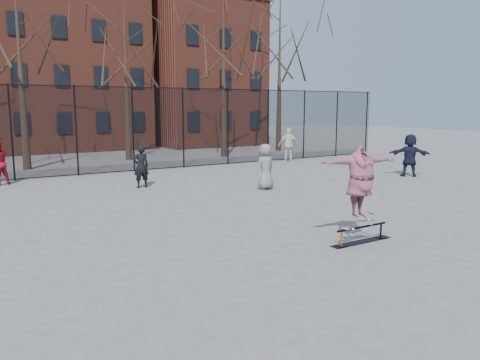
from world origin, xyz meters
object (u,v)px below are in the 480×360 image
skate_rail (362,236)px  skateboard (359,225)px  skater (360,188)px  bystander_extra (265,167)px  bystander_white (289,145)px  bystander_navy (410,155)px  bystander_black (141,167)px

skate_rail → skateboard: size_ratio=2.09×
skater → bystander_extra: 7.19m
skate_rail → bystander_white: bystander_white is taller
skater → bystander_white: (8.20, 13.13, -0.32)m
skater → bystander_navy: bearing=41.3°
skateboard → skater: bearing=180.0°
skater → bystander_navy: size_ratio=1.05×
bystander_white → bystander_extra: bystander_white is taller
skateboard → bystander_white: bystander_white is taller
skateboard → bystander_extra: 7.19m
bystander_navy → skater: bearing=78.0°
skate_rail → bystander_black: 9.79m
skate_rail → skateboard: skateboard is taller
skate_rail → skater: skater is taller
skateboard → bystander_white: size_ratio=0.43×
skateboard → skater: skater is taller
skateboard → bystander_extra: bearing=72.1°
bystander_white → skate_rail: bearing=84.8°
bystander_black → bystander_navy: (11.10, -3.48, 0.13)m
bystander_extra → skater: bearing=60.3°
skate_rail → bystander_white: (8.08, 13.13, 0.81)m
bystander_navy → bystander_black: bearing=27.8°
bystander_white → bystander_extra: 8.70m
skater → bystander_white: skater is taller
bystander_white → bystander_black: bearing=46.2°
skate_rail → bystander_extra: bystander_extra is taller
skateboard → bystander_black: size_ratio=0.50×
skater → bystander_black: size_ratio=1.21×
skater → bystander_white: bearing=66.5°
bystander_navy → bystander_extra: size_ratio=1.11×
skater → bystander_white: size_ratio=1.03×
skater → bystander_black: 9.76m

